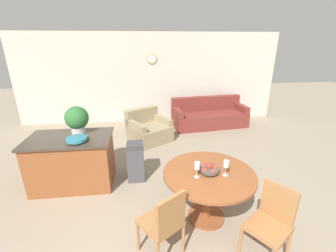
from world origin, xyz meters
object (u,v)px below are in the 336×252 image
fruit_bowl (209,169)px  potted_plant (77,119)px  dining_chair_near_right (271,220)px  couch (209,116)px  dining_chair_near_left (164,221)px  wine_glass_left (197,166)px  trash_bin (136,162)px  armchair (148,130)px  wine_glass_right (226,164)px  kitchen_island (73,161)px  dining_table (208,183)px  teal_bowl (77,139)px

fruit_bowl → potted_plant: potted_plant is taller
dining_chair_near_right → couch: bearing=-42.1°
dining_chair_near_left → couch: bearing=32.9°
dining_chair_near_right → wine_glass_left: wine_glass_left is taller
trash_bin → dining_chair_near_left: bearing=-78.1°
armchair → fruit_bowl: bearing=-106.9°
dining_chair_near_right → fruit_bowl: bearing=4.8°
dining_chair_near_right → wine_glass_right: bearing=-3.2°
dining_chair_near_left → trash_bin: size_ratio=1.24×
kitchen_island → couch: 4.20m
couch → armchair: size_ratio=1.81×
potted_plant → couch: size_ratio=0.21×
dining_chair_near_right → trash_bin: bearing=6.6°
dining_table → fruit_bowl: bearing=98.5°
kitchen_island → teal_bowl: 0.56m
wine_glass_left → teal_bowl: 1.99m
couch → armchair: (-1.86, -0.86, -0.02)m
dining_chair_near_left → potted_plant: (-1.32, 1.84, 0.65)m
fruit_bowl → wine_glass_right: bearing=-24.5°
trash_bin → couch: (2.16, 2.65, -0.07)m
fruit_bowl → teal_bowl: 2.12m
wine_glass_left → teal_bowl: teal_bowl is taller
wine_glass_right → trash_bin: bearing=134.9°
wine_glass_right → kitchen_island: size_ratio=0.16×
dining_chair_near_left → wine_glass_left: wine_glass_left is taller
kitchen_island → armchair: bearing=52.7°
wine_glass_right → trash_bin: (-1.21, 1.21, -0.55)m
wine_glass_right → potted_plant: (-2.17, 1.38, 0.24)m
fruit_bowl → kitchen_island: (-2.10, 1.10, -0.36)m
dining_table → trash_bin: 1.53m
dining_chair_near_left → potted_plant: bearing=91.2°
dining_chair_near_right → wine_glass_left: size_ratio=4.18×
dining_table → dining_chair_near_left: size_ratio=1.38×
dining_chair_near_left → couch: 4.68m
dining_chair_near_right → couch: (0.60, 4.44, -0.22)m
kitchen_island → trash_bin: kitchen_island is taller
kitchen_island → teal_bowl: size_ratio=4.23×
dining_chair_near_right → fruit_bowl: 0.91m
potted_plant → wine_glass_left: bearing=-37.7°
dining_table → armchair: size_ratio=1.00×
kitchen_island → dining_table: bearing=-27.7°
potted_plant → dining_table: bearing=-33.2°
wine_glass_left → trash_bin: wine_glass_left is taller
kitchen_island → armchair: kitchen_island is taller
fruit_bowl → couch: size_ratio=0.12×
dining_table → potted_plant: 2.44m
teal_bowl → trash_bin: teal_bowl is taller
wine_glass_right → armchair: size_ratio=0.17×
dining_chair_near_right → couch: size_ratio=0.40×
dining_table → dining_chair_near_right: 0.86m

